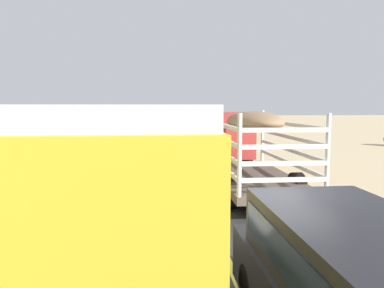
# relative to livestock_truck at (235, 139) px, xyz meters

# --- Properties ---
(livestock_truck) EXTENTS (2.53, 9.70, 3.02)m
(livestock_truck) POSITION_rel_livestock_truck_xyz_m (0.00, 0.00, 0.00)
(livestock_truck) COLOR #B2332D
(livestock_truck) RESTS_ON road_surface
(bus) EXTENTS (2.54, 10.00, 3.21)m
(bus) POSITION_rel_livestock_truck_xyz_m (-4.15, -8.95, -0.04)
(bus) COLOR gold
(bus) RESTS_ON road_surface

